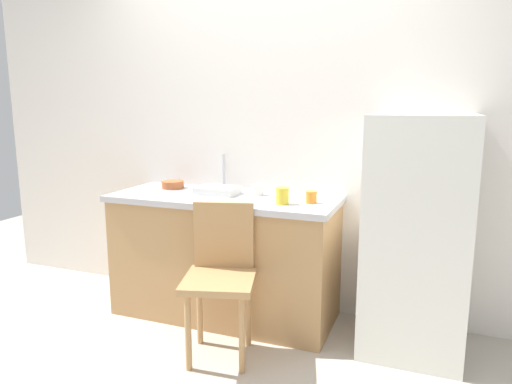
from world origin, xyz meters
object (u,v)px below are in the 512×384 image
(terracotta_bowl, at_px, (173,184))
(chair, at_px, (221,272))
(cup_white, at_px, (257,190))
(cup_orange, at_px, (311,197))
(cup_yellow, at_px, (282,196))
(refrigerator, at_px, (417,235))
(dish_tray, at_px, (217,190))

(terracotta_bowl, bearing_deg, chair, -42.22)
(cup_white, bearing_deg, cup_orange, -16.78)
(terracotta_bowl, relative_size, cup_yellow, 1.54)
(cup_orange, bearing_deg, refrigerator, 1.94)
(terracotta_bowl, distance_m, cup_yellow, 0.96)
(chair, xyz_separation_m, cup_white, (0.01, 0.58, 0.39))
(cup_yellow, bearing_deg, chair, -124.89)
(terracotta_bowl, bearing_deg, dish_tray, -12.35)
(chair, bearing_deg, cup_orange, 32.26)
(dish_tray, bearing_deg, terracotta_bowl, 167.65)
(refrigerator, height_order, dish_tray, refrigerator)
(dish_tray, relative_size, terracotta_bowl, 1.74)
(chair, xyz_separation_m, cup_yellow, (0.25, 0.36, 0.41))
(chair, relative_size, cup_white, 10.74)
(refrigerator, bearing_deg, cup_yellow, -171.73)
(refrigerator, height_order, chair, refrigerator)
(cup_orange, xyz_separation_m, cup_yellow, (-0.16, -0.09, 0.01))
(cup_orange, bearing_deg, cup_white, 163.22)
(chair, height_order, cup_orange, cup_orange)
(dish_tray, bearing_deg, refrigerator, -1.72)
(refrigerator, bearing_deg, cup_orange, -178.06)
(refrigerator, relative_size, dish_tray, 5.02)
(cup_yellow, bearing_deg, cup_orange, 30.43)
(dish_tray, height_order, terracotta_bowl, terracotta_bowl)
(chair, bearing_deg, cup_white, 73.82)
(chair, bearing_deg, dish_tray, 101.33)
(terracotta_bowl, xyz_separation_m, cup_orange, (1.08, -0.15, 0.01))
(cup_yellow, bearing_deg, dish_tray, 163.38)
(cup_orange, height_order, cup_white, cup_orange)
(dish_tray, bearing_deg, cup_yellow, -16.62)
(cup_orange, xyz_separation_m, cup_white, (-0.41, 0.12, -0.00))
(refrigerator, xyz_separation_m, terracotta_bowl, (-1.72, 0.13, 0.18))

